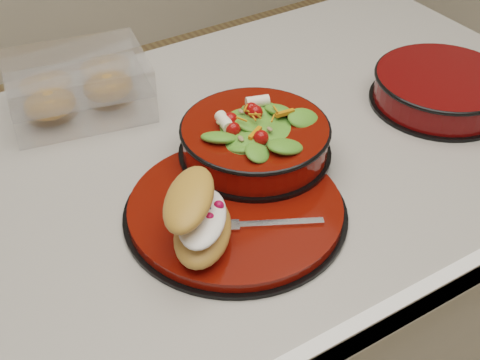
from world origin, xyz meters
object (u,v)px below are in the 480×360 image
dinner_plate (236,209)px  croissant (200,217)px  salad_bowl (255,134)px  fork (264,224)px  island_counter (240,332)px  pastry_box (78,87)px  extra_bowl (442,88)px

dinner_plate → croissant: bearing=-155.8°
salad_bowl → fork: size_ratio=1.66×
dinner_plate → island_counter: bearing=55.8°
island_counter → fork: fork is taller
fork → pastry_box: 0.43m
dinner_plate → croissant: size_ratio=1.92×
croissant → extra_bowl: (0.52, 0.09, -0.03)m
fork → dinner_plate: bearing=37.2°
extra_bowl → pastry_box: bearing=150.2°
fork → extra_bowl: bearing=-47.5°
croissant → extra_bowl: 0.53m
island_counter → extra_bowl: bearing=-9.7°
croissant → dinner_plate: bearing=-28.0°
island_counter → salad_bowl: salad_bowl is taller
island_counter → salad_bowl: bearing=-89.3°
extra_bowl → dinner_plate: bearing=-172.3°
salad_bowl → extra_bowl: (0.36, -0.02, -0.03)m
dinner_plate → salad_bowl: salad_bowl is taller
pastry_box → salad_bowl: bearing=-48.2°
croissant → fork: (0.08, -0.02, -0.04)m
croissant → extra_bowl: croissant is taller
dinner_plate → salad_bowl: 0.13m
dinner_plate → fork: size_ratio=2.26×
croissant → fork: bearing=-66.7°
pastry_box → fork: bearing=-66.5°
croissant → pastry_box: croissant is taller
island_counter → extra_bowl: extra_bowl is taller
salad_bowl → fork: 0.16m
island_counter → fork: 0.51m
salad_bowl → fork: salad_bowl is taller
island_counter → croissant: (-0.16, -0.16, 0.50)m
pastry_box → dinner_plate: bearing=-66.1°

